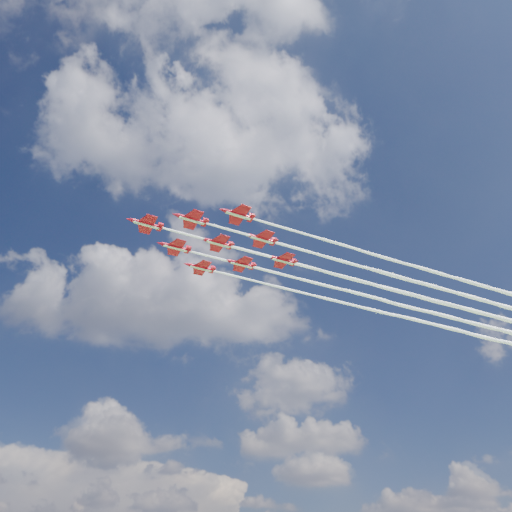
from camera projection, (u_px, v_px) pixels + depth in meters
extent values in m
cylinder|color=red|center=(146.00, 224.00, 131.78)|extent=(7.19, 3.67, 1.01)
cone|color=red|center=(129.00, 219.00, 130.15)|extent=(2.08, 1.62, 1.01)
cone|color=red|center=(162.00, 228.00, 133.31)|extent=(1.62, 1.36, 0.92)
ellipsoid|color=black|center=(140.00, 221.00, 131.36)|extent=(2.08, 1.48, 0.66)
cube|color=red|center=(148.00, 225.00, 131.91)|extent=(5.86, 8.93, 0.13)
cube|color=red|center=(160.00, 228.00, 133.08)|extent=(2.42, 3.55, 0.11)
cube|color=red|center=(161.00, 225.00, 133.60)|extent=(1.41, 0.66, 1.65)
cube|color=silver|center=(146.00, 225.00, 131.52)|extent=(6.70, 3.32, 0.11)
cylinder|color=red|center=(192.00, 219.00, 130.12)|extent=(7.19, 3.67, 1.01)
cone|color=red|center=(175.00, 215.00, 128.50)|extent=(2.08, 1.62, 1.01)
cone|color=red|center=(207.00, 224.00, 131.65)|extent=(1.62, 1.36, 0.92)
ellipsoid|color=black|center=(185.00, 216.00, 129.71)|extent=(2.08, 1.48, 0.66)
cube|color=red|center=(193.00, 220.00, 130.26)|extent=(5.86, 8.93, 0.13)
cube|color=red|center=(205.00, 223.00, 131.43)|extent=(2.42, 3.55, 0.11)
cube|color=red|center=(206.00, 221.00, 131.95)|extent=(1.41, 0.66, 1.65)
cube|color=silver|center=(192.00, 221.00, 129.87)|extent=(6.70, 3.32, 0.11)
cylinder|color=red|center=(175.00, 247.00, 140.65)|extent=(7.19, 3.67, 1.01)
cone|color=red|center=(160.00, 243.00, 139.03)|extent=(2.08, 1.62, 1.01)
cone|color=red|center=(190.00, 251.00, 142.18)|extent=(1.62, 1.36, 0.92)
ellipsoid|color=black|center=(169.00, 244.00, 140.23)|extent=(2.08, 1.48, 0.66)
cube|color=red|center=(177.00, 248.00, 140.79)|extent=(5.86, 8.93, 0.13)
cube|color=red|center=(188.00, 250.00, 141.95)|extent=(2.42, 3.55, 0.11)
cube|color=red|center=(189.00, 248.00, 142.48)|extent=(1.41, 0.66, 1.65)
cube|color=silver|center=(175.00, 248.00, 140.40)|extent=(6.70, 3.32, 0.11)
cylinder|color=red|center=(238.00, 214.00, 128.47)|extent=(7.19, 3.67, 1.01)
cone|color=red|center=(222.00, 210.00, 126.85)|extent=(2.08, 1.62, 1.01)
cone|color=red|center=(253.00, 219.00, 130.00)|extent=(1.62, 1.36, 0.92)
ellipsoid|color=black|center=(232.00, 211.00, 128.05)|extent=(2.08, 1.48, 0.66)
cube|color=red|center=(240.00, 215.00, 128.61)|extent=(5.86, 8.93, 0.13)
cube|color=red|center=(251.00, 218.00, 129.77)|extent=(2.42, 3.55, 0.11)
cube|color=red|center=(252.00, 216.00, 130.30)|extent=(1.41, 0.66, 1.65)
cube|color=silver|center=(238.00, 216.00, 128.22)|extent=(6.70, 3.32, 0.11)
cylinder|color=red|center=(218.00, 243.00, 139.00)|extent=(7.19, 3.67, 1.01)
cone|color=red|center=(203.00, 239.00, 137.37)|extent=(2.08, 1.62, 1.01)
cone|color=red|center=(232.00, 247.00, 140.53)|extent=(1.62, 1.36, 0.92)
ellipsoid|color=black|center=(212.00, 240.00, 138.58)|extent=(2.08, 1.48, 0.66)
cube|color=red|center=(220.00, 244.00, 139.14)|extent=(5.86, 8.93, 0.13)
cube|color=red|center=(230.00, 246.00, 140.30)|extent=(2.42, 3.55, 0.11)
cube|color=red|center=(231.00, 244.00, 140.83)|extent=(1.41, 0.66, 1.65)
cube|color=silver|center=(218.00, 244.00, 138.74)|extent=(6.70, 3.32, 0.11)
cylinder|color=red|center=(201.00, 268.00, 149.53)|extent=(7.19, 3.67, 1.01)
cone|color=red|center=(186.00, 264.00, 147.90)|extent=(2.08, 1.62, 1.01)
cone|color=red|center=(214.00, 271.00, 151.06)|extent=(1.62, 1.36, 0.92)
ellipsoid|color=black|center=(195.00, 265.00, 149.11)|extent=(2.08, 1.48, 0.66)
cube|color=red|center=(202.00, 268.00, 149.66)|extent=(5.86, 8.93, 0.13)
cube|color=red|center=(212.00, 270.00, 150.83)|extent=(2.42, 3.55, 0.11)
cube|color=red|center=(213.00, 268.00, 151.36)|extent=(1.41, 0.66, 1.65)
cube|color=silver|center=(201.00, 269.00, 149.27)|extent=(6.70, 3.32, 0.11)
cylinder|color=red|center=(262.00, 239.00, 137.35)|extent=(7.19, 3.67, 1.01)
cone|color=red|center=(247.00, 235.00, 135.72)|extent=(2.08, 1.62, 1.01)
cone|color=red|center=(276.00, 243.00, 138.88)|extent=(1.62, 1.36, 0.92)
ellipsoid|color=black|center=(256.00, 236.00, 136.93)|extent=(2.08, 1.48, 0.66)
cube|color=red|center=(263.00, 239.00, 137.48)|extent=(5.86, 8.93, 0.13)
cube|color=red|center=(274.00, 242.00, 138.65)|extent=(2.42, 3.55, 0.11)
cube|color=red|center=(274.00, 240.00, 139.17)|extent=(1.41, 0.66, 1.65)
cube|color=silver|center=(262.00, 240.00, 137.09)|extent=(6.70, 3.32, 0.11)
cylinder|color=red|center=(241.00, 264.00, 147.88)|extent=(7.19, 3.67, 1.01)
cone|color=red|center=(227.00, 260.00, 146.25)|extent=(2.08, 1.62, 1.01)
cone|color=red|center=(254.00, 267.00, 149.40)|extent=(1.62, 1.36, 0.92)
ellipsoid|color=black|center=(236.00, 261.00, 147.46)|extent=(2.08, 1.48, 0.66)
cube|color=red|center=(243.00, 264.00, 148.01)|extent=(5.86, 8.93, 0.13)
cube|color=red|center=(253.00, 267.00, 149.18)|extent=(2.42, 3.55, 0.11)
cube|color=red|center=(253.00, 265.00, 149.70)|extent=(1.41, 0.66, 1.65)
cube|color=silver|center=(241.00, 265.00, 147.62)|extent=(6.70, 3.32, 0.11)
cylinder|color=red|center=(283.00, 260.00, 146.22)|extent=(7.19, 3.67, 1.01)
cone|color=red|center=(269.00, 257.00, 144.60)|extent=(2.08, 1.62, 1.01)
cone|color=red|center=(296.00, 264.00, 147.75)|extent=(1.62, 1.36, 0.92)
ellipsoid|color=black|center=(277.00, 258.00, 145.80)|extent=(2.08, 1.48, 0.66)
cube|color=red|center=(284.00, 261.00, 146.36)|extent=(5.86, 8.93, 0.13)
cube|color=red|center=(294.00, 263.00, 147.52)|extent=(2.42, 3.55, 0.11)
cube|color=red|center=(294.00, 261.00, 148.05)|extent=(1.41, 0.66, 1.65)
cube|color=silver|center=(283.00, 262.00, 145.97)|extent=(6.70, 3.32, 0.11)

